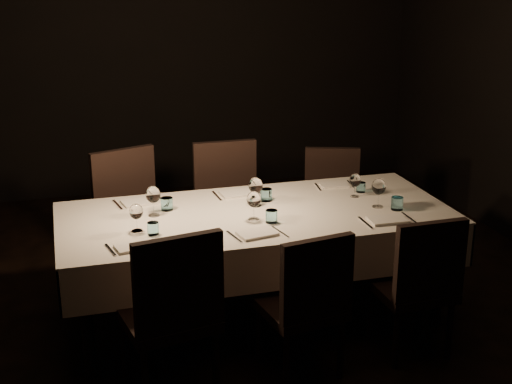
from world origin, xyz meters
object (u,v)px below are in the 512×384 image
object	(u,v)px
chair_near_left	(172,308)
chair_far_center	(229,204)
chair_near_center	(307,299)
chair_far_left	(132,214)
dining_table	(256,223)
chair_near_right	(419,280)
chair_far_right	(332,200)

from	to	relation	value
chair_near_left	chair_far_center	world-z (taller)	chair_far_center
chair_far_center	chair_near_center	bearing A→B (deg)	-86.49
chair_far_left	dining_table	bearing A→B (deg)	-64.81
chair_near_center	chair_near_right	size ratio (longest dim) A/B	0.99
chair_near_left	chair_far_left	xyz separation A→B (m)	(-0.04, 1.51, 0.01)
chair_near_center	chair_far_right	world-z (taller)	chair_near_center
chair_near_center	chair_far_right	bearing A→B (deg)	-125.46
chair_near_right	chair_near_left	bearing A→B (deg)	-0.06
chair_far_center	chair_near_right	bearing A→B (deg)	-61.66
dining_table	chair_far_right	bearing A→B (deg)	43.30
dining_table	chair_near_center	size ratio (longest dim) A/B	2.79
chair_far_right	chair_near_right	bearing A→B (deg)	-72.58
dining_table	chair_far_right	size ratio (longest dim) A/B	2.80
chair_far_left	chair_far_right	xyz separation A→B (m)	(1.57, 0.05, -0.05)
chair_near_center	chair_near_right	bearing A→B (deg)	173.80
dining_table	chair_far_left	bearing A→B (deg)	133.57
chair_near_center	chair_far_center	bearing A→B (deg)	-96.72
chair_near_center	chair_far_right	size ratio (longest dim) A/B	1.01
chair_near_left	chair_far_left	distance (m)	1.51
chair_near_center	chair_far_center	xyz separation A→B (m)	(-0.07, 1.56, 0.05)
chair_far_center	chair_near_left	bearing A→B (deg)	-113.17
chair_far_right	chair_near_left	bearing A→B (deg)	-115.21
chair_near_right	chair_near_center	bearing A→B (deg)	1.90
chair_far_left	chair_far_center	bearing A→B (deg)	-15.34
chair_near_center	chair_near_right	distance (m)	0.72
chair_near_left	chair_far_right	xyz separation A→B (m)	(1.53, 1.56, -0.05)
chair_near_left	chair_far_right	world-z (taller)	chair_near_left
dining_table	chair_near_left	xyz separation A→B (m)	(-0.68, -0.75, -0.14)
dining_table	chair_near_right	world-z (taller)	chair_near_right
chair_far_center	chair_far_right	world-z (taller)	chair_far_center
chair_near_center	chair_far_center	world-z (taller)	chair_far_center
dining_table	chair_far_center	world-z (taller)	chair_far_center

